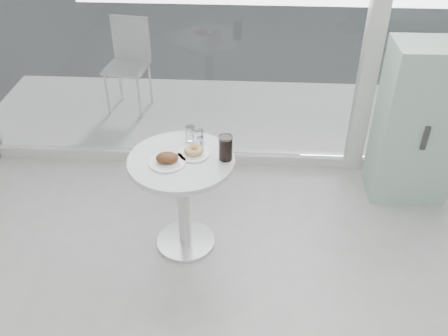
# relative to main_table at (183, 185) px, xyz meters

# --- Properties ---
(main_table) EXTENTS (0.72, 0.72, 0.77)m
(main_table) POSITION_rel_main_table_xyz_m (0.00, 0.00, 0.00)
(main_table) COLOR silver
(main_table) RESTS_ON ground
(patio_deck) EXTENTS (5.60, 1.60, 0.05)m
(patio_deck) POSITION_rel_main_table_xyz_m (0.50, 1.90, -0.53)
(patio_deck) COLOR silver
(patio_deck) RESTS_ON ground
(mint_cabinet) EXTENTS (0.61, 0.43, 1.32)m
(mint_cabinet) POSITION_rel_main_table_xyz_m (1.77, 0.75, 0.11)
(mint_cabinet) COLOR #97C0AF
(mint_cabinet) RESTS_ON ground
(patio_chair) EXTENTS (0.47, 0.47, 0.94)m
(patio_chair) POSITION_rel_main_table_xyz_m (-0.82, 2.05, 0.04)
(patio_chair) COLOR silver
(patio_chair) RESTS_ON patio_deck
(plate_fritter) EXTENTS (0.25, 0.25, 0.07)m
(plate_fritter) POSITION_rel_main_table_xyz_m (-0.08, -0.05, 0.25)
(plate_fritter) COLOR white
(plate_fritter) RESTS_ON main_table
(plate_donut) EXTENTS (0.22, 0.22, 0.05)m
(plate_donut) POSITION_rel_main_table_xyz_m (0.08, 0.06, 0.24)
(plate_donut) COLOR white
(plate_donut) RESTS_ON main_table
(water_tumbler_a) EXTENTS (0.07, 0.07, 0.11)m
(water_tumbler_a) POSITION_rel_main_table_xyz_m (0.04, 0.24, 0.27)
(water_tumbler_a) COLOR white
(water_tumbler_a) RESTS_ON main_table
(water_tumbler_b) EXTENTS (0.08, 0.08, 0.13)m
(water_tumbler_b) POSITION_rel_main_table_xyz_m (0.10, 0.18, 0.28)
(water_tumbler_b) COLOR white
(water_tumbler_b) RESTS_ON main_table
(cola_glass) EXTENTS (0.09, 0.09, 0.18)m
(cola_glass) POSITION_rel_main_table_xyz_m (0.30, 0.02, 0.30)
(cola_glass) COLOR white
(cola_glass) RESTS_ON main_table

